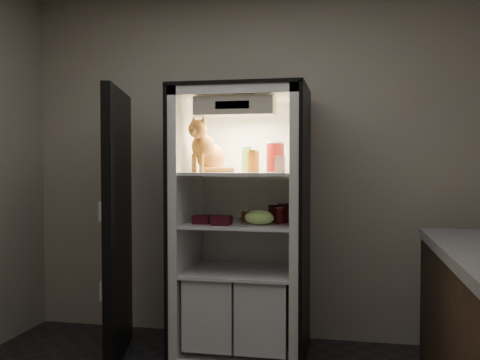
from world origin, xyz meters
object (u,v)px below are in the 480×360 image
object	(u,v)px
salsa_jar	(253,161)
soda_can_b	(283,213)
soda_can_a	(273,213)
soda_can_c	(279,216)
parmesan_shaker	(246,159)
condiment_jar	(246,215)
tabby_cat	(207,151)
grape_bag	(259,217)
berry_box_right	(222,220)
cream_carton	(280,164)
berry_box_left	(202,219)
mayo_tub	(248,162)
pepper_jar	(275,156)
refrigerator	(243,242)

from	to	relation	value
salsa_jar	soda_can_b	bearing A→B (deg)	25.61
soda_can_a	soda_can_c	xyz separation A→B (m)	(0.05, -0.10, -0.01)
parmesan_shaker	condiment_jar	distance (m)	0.40
tabby_cat	condiment_jar	size ratio (longest dim) A/B	4.35
salsa_jar	condiment_jar	xyz separation A→B (m)	(-0.07, 0.10, -0.38)
soda_can_a	salsa_jar	bearing A→B (deg)	-132.57
soda_can_a	grape_bag	bearing A→B (deg)	-108.85
salsa_jar	berry_box_right	world-z (taller)	salsa_jar
salsa_jar	soda_can_b	size ratio (longest dim) A/B	1.07
cream_carton	grape_bag	world-z (taller)	cream_carton
cream_carton	berry_box_right	world-z (taller)	cream_carton
condiment_jar	berry_box_left	distance (m)	0.32
soda_can_b	soda_can_c	distance (m)	0.07
salsa_jar	mayo_tub	bearing A→B (deg)	110.31
salsa_jar	grape_bag	size ratio (longest dim) A/B	0.76
berry_box_left	berry_box_right	size ratio (longest dim) A/B	0.93
soda_can_a	berry_box_right	distance (m)	0.40
pepper_jar	parmesan_shaker	bearing A→B (deg)	177.64
tabby_cat	grape_bag	distance (m)	0.58
mayo_tub	refrigerator	bearing A→B (deg)	-115.72
mayo_tub	condiment_jar	bearing A→B (deg)	-94.95
salsa_jar	soda_can_c	xyz separation A→B (m)	(0.18, 0.03, -0.37)
mayo_tub	soda_can_a	distance (m)	0.40
condiment_jar	berry_box_right	distance (m)	0.25
cream_carton	soda_can_c	distance (m)	0.37
salsa_jar	condiment_jar	distance (m)	0.40
cream_carton	soda_can_c	size ratio (longest dim) A/B	1.00
pepper_jar	soda_can_b	world-z (taller)	pepper_jar
soda_can_c	grape_bag	size ratio (longest dim) A/B	0.56
refrigerator	condiment_jar	world-z (taller)	refrigerator
mayo_tub	condiment_jar	world-z (taller)	mayo_tub
mayo_tub	salsa_jar	distance (m)	0.19
salsa_jar	berry_box_right	distance (m)	0.45
refrigerator	soda_can_b	bearing A→B (deg)	-4.68
refrigerator	parmesan_shaker	xyz separation A→B (m)	(0.02, 0.02, 0.59)
parmesan_shaker	soda_can_a	xyz separation A→B (m)	(0.19, -0.01, -0.37)
berry_box_left	pepper_jar	bearing A→B (deg)	23.54
pepper_jar	soda_can_c	bearing A→B (deg)	-67.74
soda_can_b	berry_box_left	world-z (taller)	soda_can_b
refrigerator	salsa_jar	distance (m)	0.59
salsa_jar	berry_box_right	xyz separation A→B (m)	(-0.19, -0.12, -0.39)
soda_can_a	berry_box_right	bearing A→B (deg)	-141.12
refrigerator	berry_box_right	distance (m)	0.31
salsa_jar	soda_can_c	bearing A→B (deg)	9.65
refrigerator	parmesan_shaker	size ratio (longest dim) A/B	10.74
grape_bag	soda_can_c	bearing A→B (deg)	37.86
tabby_cat	soda_can_a	world-z (taller)	tabby_cat
condiment_jar	cream_carton	bearing A→B (deg)	-35.33
pepper_jar	cream_carton	distance (m)	0.23
condiment_jar	grape_bag	distance (m)	0.21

